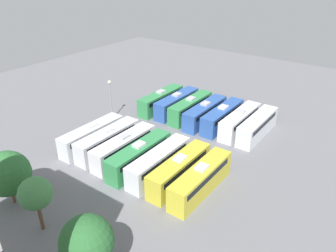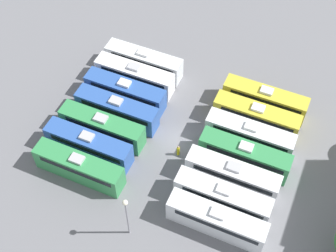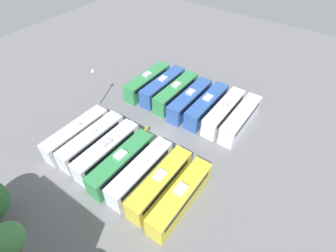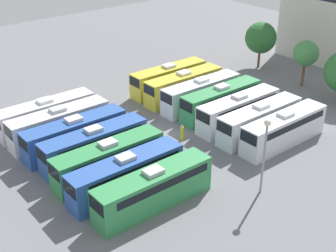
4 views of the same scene
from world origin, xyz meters
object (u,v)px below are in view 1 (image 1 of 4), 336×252
(bus_3, at_px, (205,112))
(light_pole, at_px, (110,93))
(bus_4, at_px, (191,107))
(bus_9, at_px, (159,162))
(bus_10, at_px, (139,155))
(bus_11, at_px, (124,147))
(bus_12, at_px, (108,140))
(bus_1, at_px, (240,121))
(tree_1, at_px, (35,194))
(bus_7, at_px, (201,179))
(tree_0, at_px, (87,242))
(worker_person, at_px, (162,135))
(bus_5, at_px, (177,103))
(bus_6, at_px, (161,100))
(bus_13, at_px, (92,135))
(tree_2, at_px, (7,174))
(bus_2, at_px, (222,116))
(bus_0, at_px, (257,125))
(bus_8, at_px, (180,169))

(bus_3, distance_m, light_pole, 16.56)
(bus_4, bearing_deg, bus_9, 109.64)
(bus_10, height_order, bus_11, same)
(bus_12, bearing_deg, bus_9, 179.16)
(bus_1, bearing_deg, tree_1, 77.67)
(bus_3, bearing_deg, bus_7, 118.79)
(bus_1, bearing_deg, tree_0, 92.83)
(bus_3, xyz_separation_m, worker_person, (2.11, 9.43, -1.02))
(bus_5, distance_m, bus_7, 23.42)
(bus_6, height_order, bus_9, same)
(bus_13, bearing_deg, bus_1, -131.75)
(bus_3, distance_m, bus_12, 17.94)
(bus_7, xyz_separation_m, light_pole, (23.12, -8.33, 3.11))
(bus_10, distance_m, bus_12, 6.42)
(bus_12, xyz_separation_m, bus_13, (2.95, 0.37, 0.00))
(tree_0, distance_m, tree_1, 8.85)
(tree_0, bearing_deg, tree_2, -6.62)
(bus_3, bearing_deg, bus_13, 60.96)
(bus_6, bearing_deg, bus_12, 100.14)
(bus_2, distance_m, bus_13, 21.54)
(bus_13, distance_m, tree_1, 17.44)
(bus_0, distance_m, bus_5, 15.52)
(bus_4, distance_m, bus_9, 18.31)
(bus_3, distance_m, bus_11, 17.10)
(tree_0, bearing_deg, bus_7, -94.82)
(bus_7, relative_size, bus_11, 1.00)
(bus_0, xyz_separation_m, worker_person, (11.33, 10.01, -1.02))
(worker_person, xyz_separation_m, tree_1, (-1.26, 22.54, 3.81))
(bus_1, bearing_deg, bus_7, 99.85)
(bus_8, xyz_separation_m, worker_person, (8.21, -7.31, -1.02))
(bus_0, relative_size, tree_1, 1.74)
(bus_1, distance_m, bus_2, 3.12)
(bus_12, height_order, light_pole, light_pole)
(bus_9, height_order, bus_10, same)
(bus_11, bearing_deg, tree_1, 99.24)
(bus_7, relative_size, bus_8, 1.00)
(bus_1, relative_size, bus_7, 1.00)
(light_pole, bearing_deg, tree_2, 106.33)
(bus_4, bearing_deg, bus_2, 179.91)
(bus_9, height_order, bus_13, same)
(bus_8, distance_m, tree_1, 16.97)
(bus_5, bearing_deg, bus_7, 131.72)
(bus_1, bearing_deg, bus_12, 53.48)
(bus_4, bearing_deg, bus_12, 79.02)
(light_pole, xyz_separation_m, tree_0, (-21.75, 24.55, -0.42))
(bus_1, distance_m, bus_3, 6.28)
(bus_11, distance_m, worker_person, 7.51)
(bus_3, bearing_deg, bus_5, -5.24)
(bus_2, xyz_separation_m, bus_3, (3.14, 0.39, 0.00))
(bus_3, distance_m, bus_6, 9.52)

